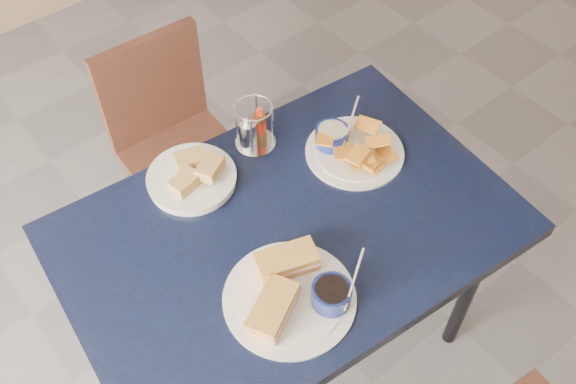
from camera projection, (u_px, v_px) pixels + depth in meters
ground at (372, 384)px, 2.09m from camera, size 6.00×6.00×0.00m
dining_table at (289, 244)px, 1.62m from camera, size 1.15×0.82×0.75m
chair_far at (170, 132)px, 2.18m from camera, size 0.38×0.37×0.78m
sandwich_plate at (293, 291)px, 1.42m from camera, size 0.31×0.30×0.12m
plantain_plate at (348, 146)px, 1.70m from camera, size 0.26×0.26×0.12m
bread_basket at (193, 177)px, 1.63m from camera, size 0.23×0.23×0.07m
condiment_caddy at (253, 129)px, 1.69m from camera, size 0.11×0.11×0.14m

